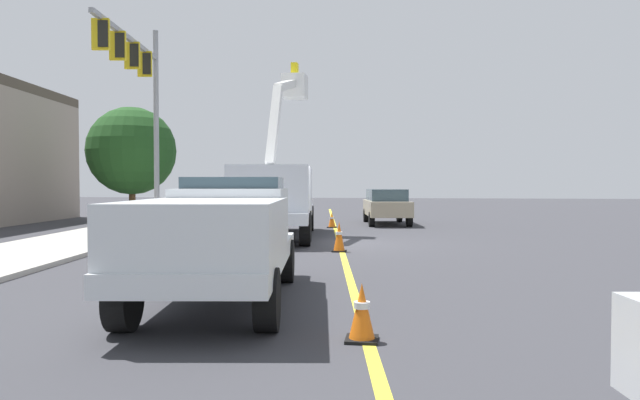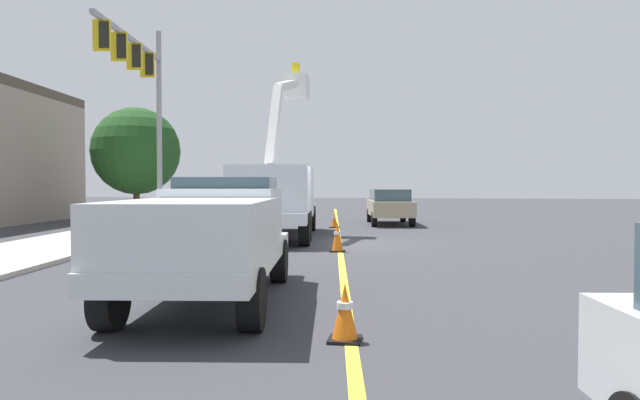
% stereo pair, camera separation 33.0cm
% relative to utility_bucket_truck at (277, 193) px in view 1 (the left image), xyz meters
% --- Properties ---
extents(ground, '(120.00, 120.00, 0.00)m').
position_rel_utility_bucket_truck_xyz_m(ground, '(-1.97, -2.50, -1.60)').
color(ground, '#38383D').
extents(sidewalk_far_side, '(59.94, 11.68, 0.12)m').
position_rel_utility_bucket_truck_xyz_m(sidewalk_far_side, '(-3.14, 6.06, -1.54)').
color(sidewalk_far_side, '#B2ADA3').
rests_on(sidewalk_far_side, ground).
extents(lane_centre_stripe, '(49.56, 6.92, 0.01)m').
position_rel_utility_bucket_truck_xyz_m(lane_centre_stripe, '(-1.97, -2.50, -1.60)').
color(lane_centre_stripe, yellow).
rests_on(lane_centre_stripe, ground).
extents(utility_bucket_truck, '(8.46, 3.59, 6.58)m').
position_rel_utility_bucket_truck_xyz_m(utility_bucket_truck, '(0.00, 0.00, 0.00)').
color(utility_bucket_truck, white).
rests_on(utility_bucket_truck, ground).
extents(service_pickup_truck, '(5.83, 2.84, 2.06)m').
position_rel_utility_bucket_truck_xyz_m(service_pickup_truck, '(-11.17, -1.51, -0.48)').
color(service_pickup_truck, silver).
rests_on(service_pickup_truck, ground).
extents(passing_minivan, '(5.01, 2.53, 1.69)m').
position_rel_utility_bucket_truck_xyz_m(passing_minivan, '(7.19, -3.80, -0.63)').
color(passing_minivan, tan).
rests_on(passing_minivan, ground).
extents(traffic_cone_leading, '(0.40, 0.40, 0.72)m').
position_rel_utility_bucket_truck_xyz_m(traffic_cone_leading, '(-13.11, -3.95, -1.25)').
color(traffic_cone_leading, black).
rests_on(traffic_cone_leading, ground).
extents(traffic_cone_mid_front, '(0.40, 0.40, 0.86)m').
position_rel_utility_bucket_truck_xyz_m(traffic_cone_mid_front, '(-4.12, -2.71, -1.18)').
color(traffic_cone_mid_front, black).
rests_on(traffic_cone_mid_front, ground).
extents(traffic_cone_mid_rear, '(0.40, 0.40, 0.69)m').
position_rel_utility_bucket_truck_xyz_m(traffic_cone_mid_rear, '(4.61, -1.46, -1.26)').
color(traffic_cone_mid_rear, black).
rests_on(traffic_cone_mid_rear, ground).
extents(traffic_signal_mast, '(6.69, 1.19, 8.44)m').
position_rel_utility_bucket_truck_xyz_m(traffic_signal_mast, '(0.50, 5.52, 4.24)').
color(traffic_signal_mast, gray).
rests_on(traffic_signal_mast, ground).
extents(street_tree_right, '(4.37, 4.37, 5.79)m').
position_rel_utility_bucket_truck_xyz_m(street_tree_right, '(6.41, 8.84, 1.99)').
color(street_tree_right, brown).
rests_on(street_tree_right, ground).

